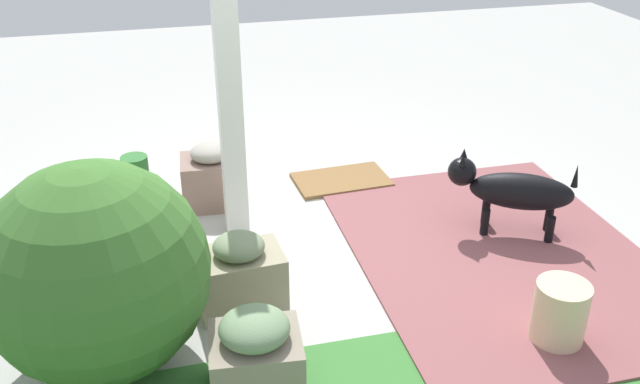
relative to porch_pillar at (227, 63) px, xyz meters
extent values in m
plane|color=#B0B0AA|center=(-0.43, 0.29, -1.16)|extent=(12.00, 12.00, 0.00)
cube|color=#894D50|center=(-1.57, 0.73, -1.16)|extent=(1.80, 2.40, 0.02)
cube|color=white|center=(0.00, 0.00, 0.00)|extent=(0.15, 0.15, 2.33)
cube|color=#876B5F|center=(0.11, -0.42, -0.99)|extent=(0.45, 0.38, 0.35)
ellipsoid|color=gray|center=(0.11, -0.42, -0.76)|extent=(0.28, 0.28, 0.13)
cube|color=gray|center=(0.10, 0.85, -0.99)|extent=(0.50, 0.36, 0.34)
ellipsoid|color=#6B7C5A|center=(0.10, 0.85, -0.77)|extent=(0.29, 0.29, 0.13)
cube|color=gray|center=(0.13, 1.56, -1.00)|extent=(0.46, 0.41, 0.33)
ellipsoid|color=#6A8560|center=(0.13, 1.56, -0.78)|extent=(0.33, 0.33, 0.15)
sphere|color=#396A29|center=(0.81, 1.16, -0.62)|extent=(1.09, 1.09, 1.09)
cylinder|color=#A65E2E|center=(0.60, 0.32, -1.05)|extent=(0.28, 0.28, 0.24)
cylinder|color=#306B31|center=(0.60, 0.32, -0.67)|extent=(0.15, 0.15, 0.51)
ellipsoid|color=black|center=(-1.80, 0.51, -0.84)|extent=(0.69, 0.51, 0.24)
sphere|color=black|center=(-1.45, 0.33, -0.74)|extent=(0.19, 0.19, 0.19)
cone|color=black|center=(-1.43, 0.37, -0.64)|extent=(0.06, 0.06, 0.08)
cone|color=black|center=(-1.48, 0.28, -0.64)|extent=(0.06, 0.06, 0.08)
cylinder|color=black|center=(-1.58, 0.48, -1.07)|extent=(0.06, 0.06, 0.20)
cylinder|color=black|center=(-1.65, 0.34, -1.07)|extent=(0.06, 0.06, 0.20)
cylinder|color=black|center=(-1.94, 0.67, -1.07)|extent=(0.06, 0.06, 0.20)
cylinder|color=black|center=(-2.02, 0.54, -1.07)|extent=(0.06, 0.06, 0.20)
cone|color=black|center=(-2.08, 0.66, -0.69)|extent=(0.04, 0.04, 0.16)
cylinder|color=beige|center=(-1.47, 1.56, -0.99)|extent=(0.28, 0.28, 0.35)
cube|color=olive|center=(-0.88, -0.53, -1.15)|extent=(0.74, 0.47, 0.03)
camera|label=1|loc=(0.46, 4.11, 1.24)|focal=39.32mm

